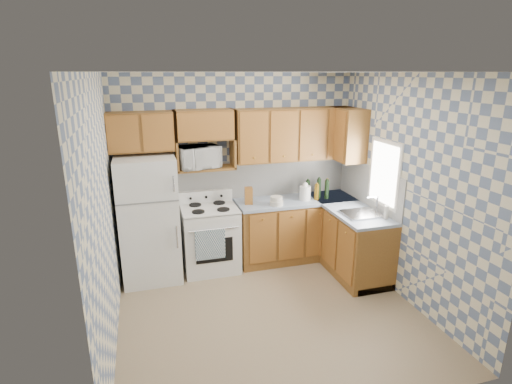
{
  "coord_description": "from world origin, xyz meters",
  "views": [
    {
      "loc": [
        -1.28,
        -3.88,
        2.7
      ],
      "look_at": [
        0.05,
        0.75,
        1.25
      ],
      "focal_mm": 28.0,
      "sensor_mm": 36.0,
      "label": 1
    }
  ],
  "objects_px": {
    "refrigerator": "(149,219)",
    "microwave": "(198,157)",
    "electric_kettle": "(305,193)",
    "stove_body": "(210,239)"
  },
  "relations": [
    {
      "from": "refrigerator",
      "to": "microwave",
      "type": "relative_size",
      "value": 3.1
    },
    {
      "from": "refrigerator",
      "to": "microwave",
      "type": "height_order",
      "value": "microwave"
    },
    {
      "from": "microwave",
      "to": "electric_kettle",
      "type": "xyz_separation_m",
      "value": [
        1.5,
        -0.2,
        -0.58
      ]
    },
    {
      "from": "microwave",
      "to": "electric_kettle",
      "type": "distance_m",
      "value": 1.62
    },
    {
      "from": "stove_body",
      "to": "microwave",
      "type": "xyz_separation_m",
      "value": [
        -0.1,
        0.16,
        1.15
      ]
    },
    {
      "from": "microwave",
      "to": "stove_body",
      "type": "bearing_deg",
      "value": -73.55
    },
    {
      "from": "refrigerator",
      "to": "electric_kettle",
      "type": "distance_m",
      "value": 2.21
    },
    {
      "from": "refrigerator",
      "to": "electric_kettle",
      "type": "bearing_deg",
      "value": -0.44
    },
    {
      "from": "refrigerator",
      "to": "stove_body",
      "type": "distance_m",
      "value": 0.89
    },
    {
      "from": "refrigerator",
      "to": "electric_kettle",
      "type": "relative_size",
      "value": 8.19
    }
  ]
}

